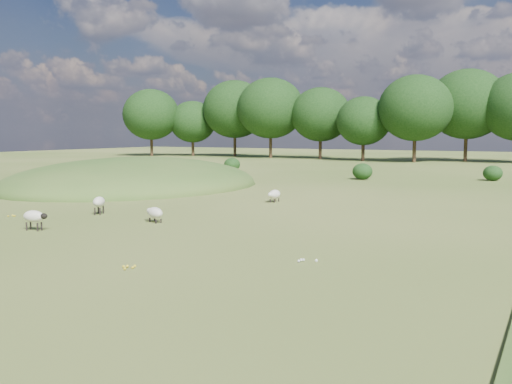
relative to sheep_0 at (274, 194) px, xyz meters
The scene contains 8 objects.
ground 11.75m from the sheep_0, 93.89° to the left, with size 160.00×160.00×0.00m, color #3C5B1C.
mound 13.33m from the sheep_0, 163.81° to the left, with size 16.00×20.00×4.00m, color #33561E.
treeline 47.59m from the sheep_0, 92.25° to the left, with size 96.28×14.66×11.70m.
shrubs 18.98m from the sheep_0, 98.60° to the left, with size 24.88×5.23×1.29m.
sheep_0 is the anchor object (origin of this frame).
sheep_1 12.93m from the sheep_0, 108.23° to the right, with size 1.10×0.60×0.77m.
sheep_2 8.63m from the sheep_0, 98.47° to the right, with size 1.15×0.81×0.64m.
sheep_3 9.30m from the sheep_0, 122.51° to the right, with size 0.86×1.15×0.81m.
Camera 1 is at (14.32, -18.80, 3.72)m, focal length 40.00 mm.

